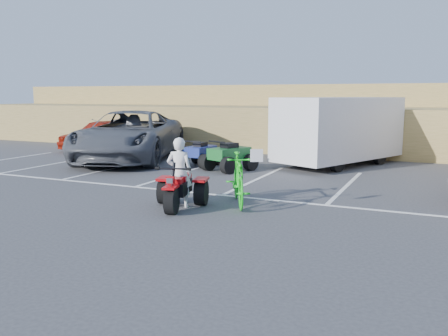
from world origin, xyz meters
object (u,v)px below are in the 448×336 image
at_px(red_car, 102,134).
at_px(rider, 179,172).
at_px(red_trike_atv, 178,208).
at_px(cargo_trailer, 340,129).
at_px(green_dirt_bike, 238,179).
at_px(grey_pickup, 130,136).
at_px(quad_atv_green, 229,171).
at_px(quad_atv_blue, 200,166).

bearing_deg(red_car, rider, -32.00).
height_order(red_trike_atv, cargo_trailer, cargo_trailer).
bearing_deg(green_dirt_bike, rider, -173.87).
height_order(red_trike_atv, rider, rider).
bearing_deg(grey_pickup, cargo_trailer, -4.66).
relative_size(rider, quad_atv_green, 0.99).
height_order(green_dirt_bike, quad_atv_blue, green_dirt_bike).
height_order(green_dirt_bike, quad_atv_green, green_dirt_bike).
distance_m(red_car, cargo_trailer, 11.22).
relative_size(red_car, quad_atv_blue, 2.86).
distance_m(green_dirt_bike, grey_pickup, 8.79).
bearing_deg(cargo_trailer, red_trike_atv, -79.38).
bearing_deg(red_car, grey_pickup, -25.10).
height_order(rider, cargo_trailer, cargo_trailer).
relative_size(red_trike_atv, quad_atv_blue, 1.06).
bearing_deg(cargo_trailer, quad_atv_green, -114.27).
bearing_deg(grey_pickup, green_dirt_bike, -56.82).
relative_size(red_trike_atv, cargo_trailer, 0.27).
xyz_separation_m(rider, grey_pickup, (-5.79, 6.16, 0.16)).
bearing_deg(quad_atv_green, red_car, 179.15).
bearing_deg(rider, grey_pickup, -61.67).
xyz_separation_m(red_car, cargo_trailer, (11.19, -0.49, 0.62)).
bearing_deg(cargo_trailer, green_dirt_bike, -72.76).
xyz_separation_m(rider, quad_atv_blue, (-2.52, 5.90, -0.81)).
relative_size(red_trike_atv, red_car, 0.37).
bearing_deg(quad_atv_green, cargo_trailer, 62.96).
bearing_deg(quad_atv_blue, red_car, 161.31).
height_order(red_trike_atv, red_car, red_car).
distance_m(rider, red_car, 12.59).
bearing_deg(quad_atv_green, rider, -56.81).
bearing_deg(green_dirt_bike, red_car, 114.72).
xyz_separation_m(cargo_trailer, quad_atv_green, (-3.15, -2.80, -1.34)).
relative_size(grey_pickup, quad_atv_blue, 4.72).
height_order(red_car, cargo_trailer, cargo_trailer).
distance_m(red_trike_atv, cargo_trailer, 8.64).
height_order(cargo_trailer, quad_atv_blue, cargo_trailer).
bearing_deg(red_trike_atv, green_dirt_bike, 24.78).
height_order(red_trike_atv, green_dirt_bike, green_dirt_bike).
bearing_deg(quad_atv_green, green_dirt_bike, -42.38).
distance_m(red_trike_atv, green_dirt_bike, 1.56).
relative_size(grey_pickup, quad_atv_green, 4.30).
height_order(quad_atv_blue, quad_atv_green, quad_atv_green).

